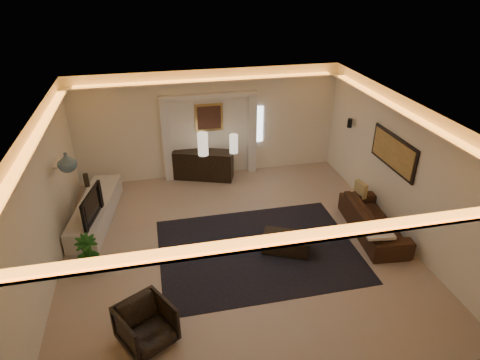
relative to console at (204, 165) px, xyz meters
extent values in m
plane|color=#A19487|center=(0.23, -3.25, -0.40)|extent=(7.00, 7.00, 0.00)
plane|color=white|center=(0.23, -3.25, 2.50)|extent=(7.00, 7.00, 0.00)
plane|color=white|center=(0.23, 0.25, 1.05)|extent=(7.00, 0.00, 7.00)
plane|color=white|center=(0.23, -6.75, 1.05)|extent=(7.00, 0.00, 7.00)
plane|color=white|center=(-3.27, -3.25, 1.05)|extent=(0.00, 7.00, 7.00)
plane|color=white|center=(3.73, -3.25, 1.05)|extent=(0.00, 7.00, 7.00)
cube|color=silver|center=(0.23, -3.25, 2.22)|extent=(7.00, 7.00, 0.04)
cube|color=white|center=(1.58, 0.23, 0.95)|extent=(0.25, 0.03, 1.00)
cube|color=black|center=(0.63, -3.45, -0.39)|extent=(4.00, 3.00, 0.01)
cube|color=silver|center=(-0.92, 0.15, 0.70)|extent=(0.22, 0.20, 2.20)
cube|color=silver|center=(1.38, 0.15, 0.70)|extent=(0.22, 0.20, 2.20)
cube|color=silver|center=(0.23, 0.15, 1.85)|extent=(2.52, 0.20, 0.12)
cube|color=tan|center=(0.23, 0.22, 1.25)|extent=(0.74, 0.04, 0.74)
cube|color=#4C2D1E|center=(0.23, 0.19, 1.25)|extent=(0.62, 0.02, 0.62)
cube|color=black|center=(3.70, -2.95, 1.30)|extent=(0.04, 1.64, 0.74)
cube|color=tan|center=(3.67, -2.95, 1.30)|extent=(0.02, 1.50, 0.62)
cylinder|color=black|center=(3.61, -1.05, 1.28)|extent=(0.12, 0.12, 0.22)
cube|color=silver|center=(-3.21, -1.85, 1.25)|extent=(0.10, 0.55, 0.04)
cube|color=black|center=(0.00, 0.00, 0.00)|extent=(1.65, 1.00, 0.79)
cylinder|color=#FAE6C8|center=(-0.02, -0.22, 0.69)|extent=(0.34, 0.34, 0.60)
cylinder|color=white|center=(0.79, -0.25, 0.69)|extent=(0.28, 0.28, 0.50)
cube|color=silver|center=(-2.70, -1.53, -0.18)|extent=(1.07, 2.73, 0.50)
imported|color=black|center=(-2.73, -2.25, 0.37)|extent=(1.12, 0.39, 0.64)
cylinder|color=#2D2419|center=(-2.92, -0.74, 0.24)|extent=(0.14, 0.14, 0.33)
imported|color=slate|center=(-2.92, -2.33, 1.46)|extent=(0.44, 0.44, 0.38)
imported|color=#184B13|center=(-2.68, -3.35, -0.02)|extent=(0.57, 0.57, 0.77)
imported|color=black|center=(3.23, -3.37, -0.09)|extent=(2.20, 1.04, 0.62)
cube|color=beige|center=(2.90, -4.11, 0.15)|extent=(0.61, 0.52, 0.06)
cube|color=tan|center=(3.38, -2.42, 0.15)|extent=(0.18, 0.37, 0.36)
cube|color=black|center=(1.18, -3.59, -0.20)|extent=(1.07, 0.86, 0.35)
imported|color=#492D21|center=(1.65, -3.80, 0.04)|extent=(0.28, 0.28, 0.07)
cube|color=beige|center=(1.65, -3.67, 0.02)|extent=(0.33, 0.29, 0.03)
imported|color=black|center=(-1.64, -5.33, -0.05)|extent=(1.05, 1.05, 0.71)
camera|label=1|loc=(-1.22, -10.12, 4.89)|focal=31.15mm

